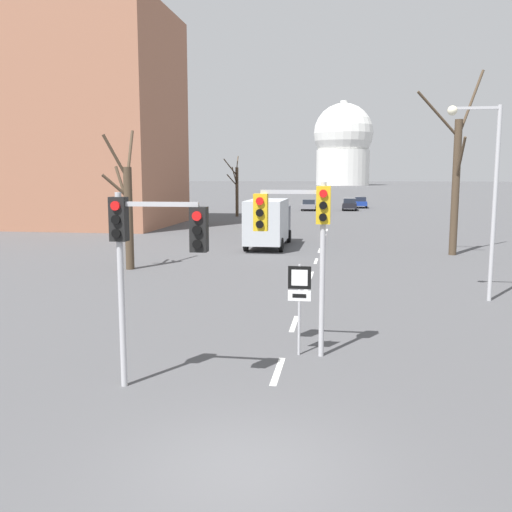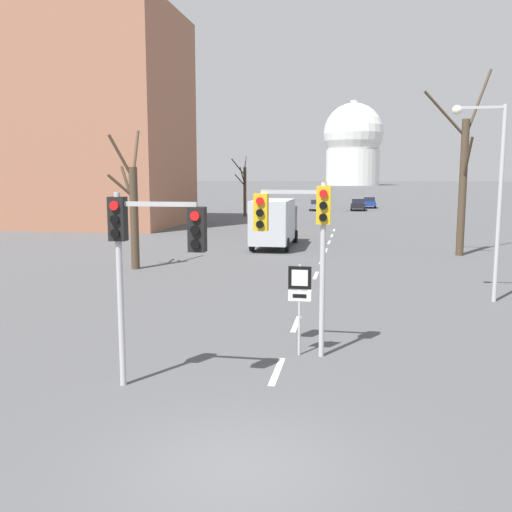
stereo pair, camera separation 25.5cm
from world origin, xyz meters
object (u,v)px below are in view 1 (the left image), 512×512
at_px(route_sign_post, 299,294).
at_px(delivery_truck, 268,221).
at_px(traffic_signal_centre_tall, 301,226).
at_px(traffic_signal_near_left, 148,242).
at_px(street_lamp_right, 486,181).
at_px(sedan_mid_centre, 309,205).
at_px(sedan_near_left, 360,202).
at_px(sedan_near_right, 349,204).

distance_m(route_sign_post, delivery_truck, 22.67).
xyz_separation_m(traffic_signal_centre_tall, traffic_signal_near_left, (-3.08, -2.84, -0.14)).
xyz_separation_m(street_lamp_right, delivery_truck, (-10.06, 14.67, -2.80)).
height_order(traffic_signal_near_left, sedan_mid_centre, traffic_signal_near_left).
distance_m(traffic_signal_centre_tall, street_lamp_right, 9.94).
xyz_separation_m(street_lamp_right, sedan_mid_centre, (-9.86, 54.07, -3.76)).
bearing_deg(traffic_signal_centre_tall, street_lamp_right, 50.97).
bearing_deg(sedan_near_left, route_sign_post, -92.70).
bearing_deg(traffic_signal_near_left, traffic_signal_centre_tall, 42.71).
xyz_separation_m(traffic_signal_near_left, sedan_near_left, (6.32, 71.72, -2.48)).
distance_m(traffic_signal_near_left, sedan_near_right, 65.69).
relative_size(street_lamp_right, sedan_near_left, 1.65).
bearing_deg(street_lamp_right, sedan_near_right, 94.74).
height_order(sedan_near_left, sedan_near_right, sedan_near_right).
xyz_separation_m(sedan_near_right, sedan_mid_centre, (-5.30, -0.88, -0.09)).
relative_size(sedan_near_left, delivery_truck, 0.61).
xyz_separation_m(traffic_signal_near_left, street_lamp_right, (9.30, 10.52, 1.21)).
xyz_separation_m(traffic_signal_centre_tall, street_lamp_right, (6.22, 7.68, 1.06)).
height_order(traffic_signal_centre_tall, street_lamp_right, street_lamp_right).
distance_m(sedan_mid_centre, delivery_truck, 39.41).
height_order(traffic_signal_centre_tall, sedan_near_right, traffic_signal_centre_tall).
distance_m(traffic_signal_centre_tall, sedan_near_left, 69.00).
bearing_deg(sedan_mid_centre, traffic_signal_centre_tall, -86.63).
relative_size(traffic_signal_near_left, street_lamp_right, 0.60).
height_order(route_sign_post, sedan_near_right, route_sign_post).
bearing_deg(sedan_mid_centre, traffic_signal_near_left, -89.50).
bearing_deg(route_sign_post, traffic_signal_near_left, -137.17).
bearing_deg(delivery_truck, sedan_mid_centre, 89.71).
height_order(traffic_signal_centre_tall, route_sign_post, traffic_signal_centre_tall).
xyz_separation_m(traffic_signal_near_left, sedan_near_right, (4.75, 65.47, -2.47)).
distance_m(traffic_signal_centre_tall, route_sign_post, 1.78).
bearing_deg(traffic_signal_centre_tall, route_sign_post, 160.06).
distance_m(route_sign_post, sedan_mid_centre, 61.86).
bearing_deg(street_lamp_right, sedan_mid_centre, 100.34).
height_order(route_sign_post, delivery_truck, delivery_truck).
xyz_separation_m(route_sign_post, sedan_near_left, (3.25, 68.87, -0.84)).
relative_size(route_sign_post, delivery_truck, 0.34).
distance_m(street_lamp_right, sedan_near_right, 55.26).
bearing_deg(sedan_near_right, sedan_mid_centre, -170.60).
bearing_deg(traffic_signal_centre_tall, sedan_near_left, 87.31).
relative_size(route_sign_post, sedan_mid_centre, 0.54).
bearing_deg(sedan_mid_centre, sedan_near_right, 9.40).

